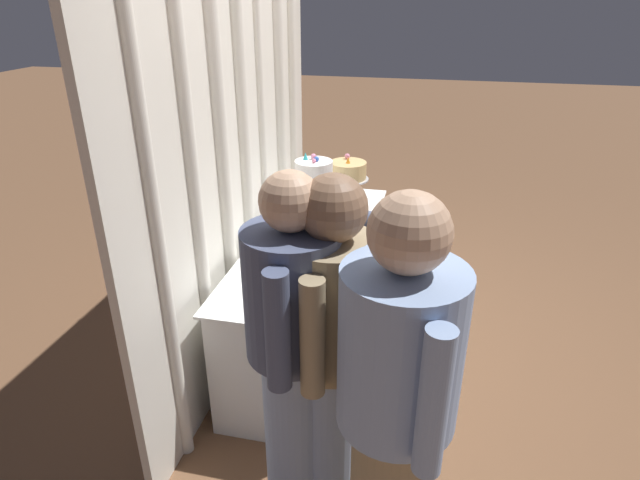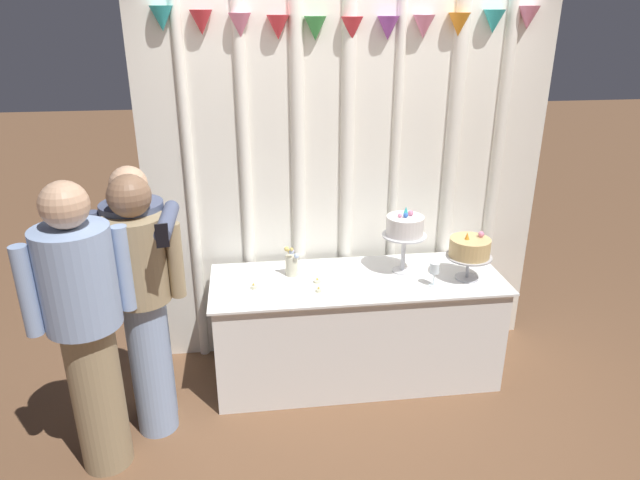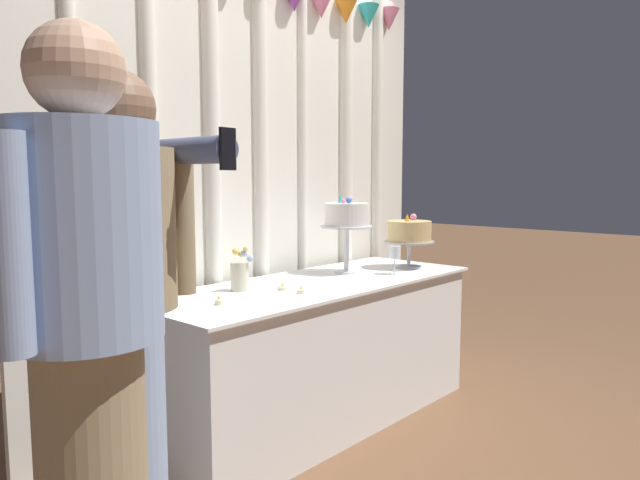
{
  "view_description": "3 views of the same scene",
  "coord_description": "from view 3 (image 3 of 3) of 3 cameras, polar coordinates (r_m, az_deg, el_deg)",
  "views": [
    {
      "loc": [
        -2.87,
        -0.59,
        2.14
      ],
      "look_at": [
        -0.11,
        0.03,
        0.8
      ],
      "focal_mm": 29.58,
      "sensor_mm": 36.0,
      "label": 1
    },
    {
      "loc": [
        -0.69,
        -3.24,
        2.41
      ],
      "look_at": [
        -0.24,
        0.17,
        1.01
      ],
      "focal_mm": 32.04,
      "sensor_mm": 36.0,
      "label": 2
    },
    {
      "loc": [
        -2.23,
        -1.93,
        1.3
      ],
      "look_at": [
        -0.09,
        0.0,
        0.98
      ],
      "focal_mm": 33.01,
      "sensor_mm": 36.0,
      "label": 3
    }
  ],
  "objects": [
    {
      "name": "tealight_near_right",
      "position": [
        2.86,
        -3.64,
        -4.66
      ],
      "size": [
        0.05,
        0.05,
        0.03
      ],
      "color": "beige",
      "rests_on": "cake_table"
    },
    {
      "name": "guest_man_dark_suit",
      "position": [
        1.59,
        -21.67,
        -8.67
      ],
      "size": [
        0.51,
        0.51,
        1.67
      ],
      "color": "#9E8966",
      "rests_on": "ground_plane"
    },
    {
      "name": "cake_display_nearright",
      "position": [
        3.54,
        8.64,
        0.68
      ],
      "size": [
        0.3,
        0.3,
        0.33
      ],
      "color": "#B2B2B7",
      "rests_on": "cake_table"
    },
    {
      "name": "tealight_far_left",
      "position": [
        2.56,
        -9.76,
        -5.93
      ],
      "size": [
        0.04,
        0.04,
        0.04
      ],
      "color": "beige",
      "rests_on": "cake_table"
    },
    {
      "name": "cake_display_nearleft",
      "position": [
        3.31,
        2.58,
        2.19
      ],
      "size": [
        0.29,
        0.29,
        0.44
      ],
      "color": "silver",
      "rests_on": "cake_table"
    },
    {
      "name": "wine_glass",
      "position": [
        3.31,
        7.25,
        -1.34
      ],
      "size": [
        0.06,
        0.06,
        0.16
      ],
      "color": "silver",
      "rests_on": "cake_table"
    },
    {
      "name": "guest_man_pink_jacket",
      "position": [
        1.93,
        -18.49,
        -6.34
      ],
      "size": [
        0.5,
        0.36,
        1.62
      ],
      "color": "#93ADD6",
      "rests_on": "ground_plane"
    },
    {
      "name": "ground_plane",
      "position": [
        3.22,
        1.09,
        -17.57
      ],
      "size": [
        24.0,
        24.0,
        0.0
      ],
      "primitive_type": "plane",
      "color": "brown"
    },
    {
      "name": "draped_curtain",
      "position": [
        3.33,
        -5.64,
        8.41
      ],
      "size": [
        2.78,
        0.16,
        2.73
      ],
      "color": "white",
      "rests_on": "ground_plane"
    },
    {
      "name": "flower_vase",
      "position": [
        2.84,
        -7.75,
        -3.22
      ],
      "size": [
        0.09,
        0.11,
        0.22
      ],
      "color": "beige",
      "rests_on": "cake_table"
    },
    {
      "name": "guest_girl_blue_dress",
      "position": [
        2.03,
        -20.94,
        -5.8
      ],
      "size": [
        0.51,
        0.61,
        1.62
      ],
      "color": "#93ADD6",
      "rests_on": "ground_plane"
    },
    {
      "name": "cake_table",
      "position": [
        3.15,
        -0.3,
        -10.8
      ],
      "size": [
        1.93,
        0.7,
        0.75
      ],
      "color": "white",
      "rests_on": "ground_plane"
    },
    {
      "name": "tealight_near_left",
      "position": [
        2.76,
        -1.84,
        -5.01
      ],
      "size": [
        0.04,
        0.04,
        0.03
      ],
      "color": "beige",
      "rests_on": "cake_table"
    }
  ]
}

